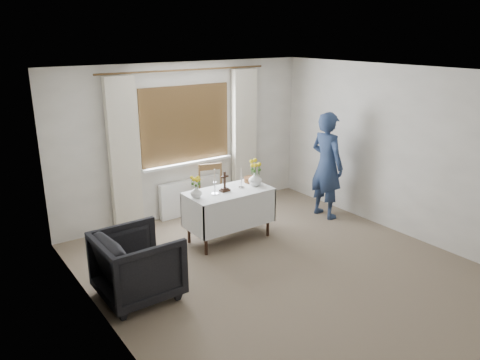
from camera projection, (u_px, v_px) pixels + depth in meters
name	position (u px, v px, depth m)	size (l,w,h in m)	color
ground	(283.00, 270.00, 6.04)	(5.00, 5.00, 0.00)	#7F6958
altar_table	(229.00, 215.00, 6.83)	(1.24, 0.64, 0.76)	white
wooden_chair	(214.00, 194.00, 7.50)	(0.42, 0.42, 0.92)	brown
armchair	(138.00, 265.00, 5.34)	(0.85, 0.88, 0.80)	black
person	(327.00, 165.00, 7.58)	(0.64, 0.42, 1.75)	navy
radiator	(190.00, 197.00, 7.83)	(1.10, 0.10, 0.60)	white
wooden_cross	(225.00, 182.00, 6.65)	(0.14, 0.10, 0.29)	black
candlestick_left	(215.00, 182.00, 6.52)	(0.10, 0.10, 0.37)	silver
candlestick_right	(241.00, 178.00, 6.80)	(0.09, 0.09, 0.30)	silver
flower_vase_left	(196.00, 192.00, 6.41)	(0.16, 0.16, 0.17)	silver
flower_vase_right	(255.00, 179.00, 6.92)	(0.20, 0.20, 0.21)	silver
wicker_basket	(251.00, 179.00, 7.09)	(0.21, 0.21, 0.08)	brown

